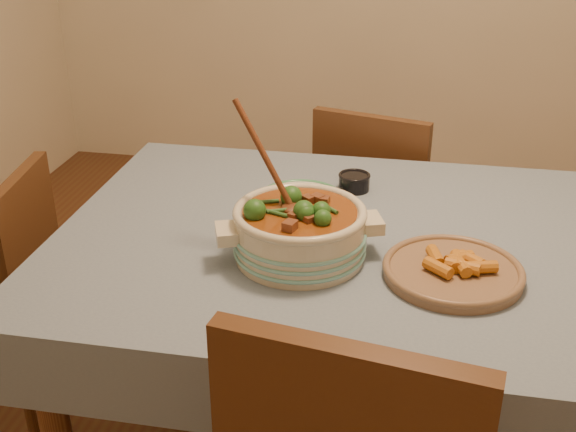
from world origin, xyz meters
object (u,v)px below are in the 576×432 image
Objects in this scene: stew_casserole at (300,228)px; chair_left at (3,284)px; white_plate at (301,199)px; fried_plate at (453,269)px; dining_table at (392,272)px; chair_far at (376,207)px; condiment_bowl at (354,181)px.

chair_left is at bearing 168.27° from stew_casserole.
fried_plate reaches higher than white_plate.
dining_table is 0.78m from chair_far.
fried_plate is (0.35, -0.03, -0.06)m from stew_casserole.
stew_casserole reaches higher than chair_left.
fried_plate is (0.40, -0.33, 0.01)m from white_plate.
stew_casserole is 0.31m from white_plate.
fried_plate reaches higher than dining_table.
chair_far is (-0.23, 0.91, -0.29)m from fried_plate.
chair_far is at bearing 115.45° from chair_left.
chair_far reaches higher than fried_plate.
chair_far is (-0.09, 0.76, -0.18)m from dining_table.
condiment_bowl is (-0.13, 0.28, 0.12)m from dining_table.
chair_far reaches higher than white_plate.
chair_far is (0.13, 0.89, -0.35)m from stew_casserole.
stew_casserole reaches higher than fried_plate.
condiment_bowl is (0.08, 0.41, -0.05)m from stew_casserole.
white_plate is at bearing 99.13° from stew_casserole.
chair_left reaches higher than fried_plate.
fried_plate is at bearing -58.78° from condiment_bowl.
stew_casserole reaches higher than condiment_bowl.
stew_casserole is 1.39× the size of white_plate.
dining_table is 4.32× the size of stew_casserole.
stew_casserole is 0.42m from condiment_bowl.
dining_table is at bearing 131.21° from fried_plate.
fried_plate is at bearing -48.79° from dining_table.
chair_far is (0.17, 0.59, -0.28)m from white_plate.
condiment_bowl is at bearing 78.37° from stew_casserole.
dining_table is at bearing 78.83° from chair_left.
white_plate is 2.67× the size of condiment_bowl.
dining_table is 0.33m from white_plate.
chair_left is at bearing -167.72° from condiment_bowl.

